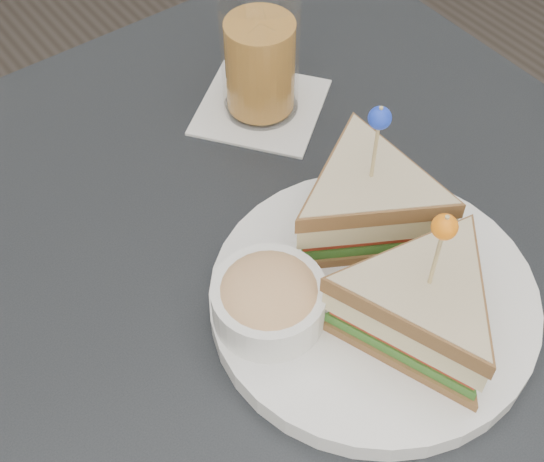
{
  "coord_description": "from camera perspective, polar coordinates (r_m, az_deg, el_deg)",
  "views": [
    {
      "loc": [
        -0.23,
        -0.31,
        1.29
      ],
      "look_at": [
        0.01,
        0.01,
        0.8
      ],
      "focal_mm": 50.0,
      "sensor_mm": 36.0,
      "label": 1
    }
  ],
  "objects": [
    {
      "name": "table",
      "position": [
        0.73,
        -0.16,
        -7.15
      ],
      "size": [
        0.8,
        0.8,
        0.75
      ],
      "color": "black",
      "rests_on": "ground"
    },
    {
      "name": "plate_meal",
      "position": [
        0.62,
        7.92,
        -2.74
      ],
      "size": [
        0.35,
        0.35,
        0.16
      ],
      "rotation": [
        0.0,
        0.0,
        0.35
      ],
      "color": "white",
      "rests_on": "table"
    },
    {
      "name": "drink_set",
      "position": [
        0.77,
        -0.91,
        13.21
      ],
      "size": [
        0.18,
        0.18,
        0.16
      ],
      "rotation": [
        0.0,
        0.0,
        0.64
      ],
      "color": "white",
      "rests_on": "table"
    }
  ]
}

